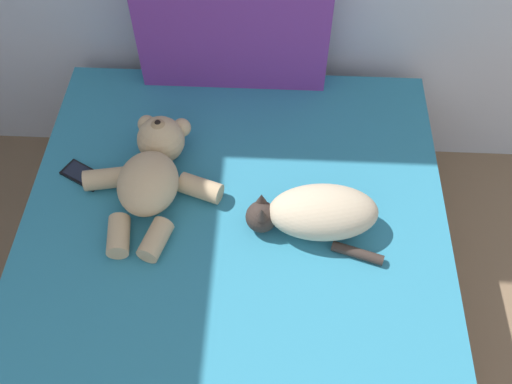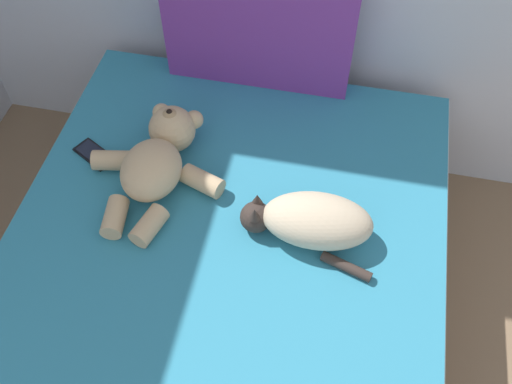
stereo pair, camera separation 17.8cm
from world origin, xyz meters
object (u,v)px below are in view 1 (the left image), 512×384
at_px(patterned_cushion, 233,32).
at_px(teddy_bear, 152,172).
at_px(cell_phone, 83,175).
at_px(bed, 231,329).
at_px(cat, 317,213).

bearing_deg(patterned_cushion, teddy_bear, -113.13).
height_order(patterned_cushion, cell_phone, patterned_cushion).
height_order(bed, teddy_bear, teddy_bear).
relative_size(bed, patterned_cushion, 2.87).
xyz_separation_m(bed, cell_phone, (-0.52, 0.41, 0.28)).
bearing_deg(bed, patterned_cushion, 92.83).
bearing_deg(cell_phone, cat, -11.86).
xyz_separation_m(bed, cat, (0.26, 0.24, 0.34)).
height_order(bed, patterned_cushion, patterned_cushion).
bearing_deg(teddy_bear, cell_phone, 173.50).
distance_m(bed, patterned_cushion, 1.04).
distance_m(cat, cell_phone, 0.80).
relative_size(patterned_cushion, cat, 1.60).
xyz_separation_m(teddy_bear, cell_phone, (-0.25, 0.03, -0.07)).
height_order(patterned_cushion, cat, patterned_cushion).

